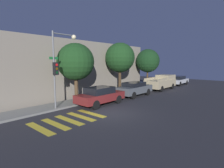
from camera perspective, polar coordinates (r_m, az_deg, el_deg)
ground_plane at (r=12.28m, az=-1.13°, el=-9.43°), size 60.00×60.00×0.00m
sidewalk at (r=15.33m, az=-12.97°, el=-6.00°), size 26.00×2.06×0.14m
building_row at (r=18.74m, az=-21.21°, el=4.53°), size 26.00×6.00×5.64m
crosswalk at (r=11.14m, az=-13.90°, el=-11.36°), size 4.11×2.60×0.00m
traffic_light_pole at (r=13.36m, az=-16.75°, el=7.32°), size 2.33×0.56×5.69m
sedan_near_corner at (r=14.42m, az=-3.83°, el=-3.72°), size 4.27×1.82×1.49m
sedan_middle at (r=18.26m, az=7.34°, el=-1.49°), size 4.40×1.78×1.46m
pickup_truck at (r=23.69m, az=15.86°, el=0.63°), size 5.21×2.05×1.84m
sedan_far_end at (r=29.10m, az=20.81°, el=1.20°), size 4.53×1.78×1.40m
tree_near_corner at (r=15.05m, az=-11.79°, el=7.06°), size 3.11×3.11×5.10m
tree_midblock at (r=19.25m, az=2.61°, el=8.56°), size 3.22×3.22×5.62m
tree_far_end at (r=24.25m, az=11.60°, el=7.41°), size 3.13×3.13×5.28m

